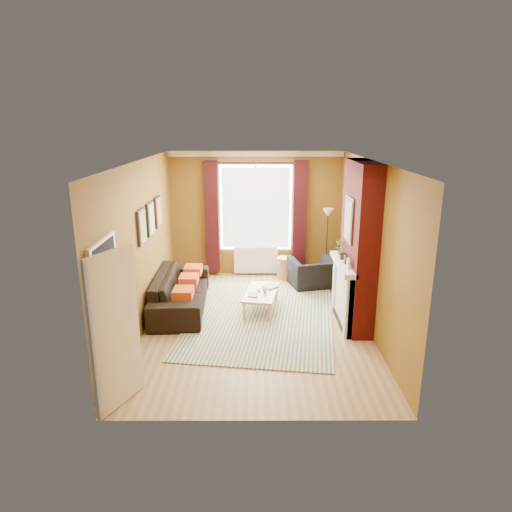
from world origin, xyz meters
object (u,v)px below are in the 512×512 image
Objects in this scene: coffee_table at (261,293)px; wicker_stool at (286,268)px; sofa at (181,291)px; armchair at (313,273)px; floor_lamp at (328,224)px.

coffee_table is 1.92m from wicker_stool.
coffee_table is at bearing -96.61° from sofa.
sofa reaches higher than armchair.
coffee_table is (1.51, -0.12, -0.01)m from sofa.
coffee_table is at bearing -107.50° from wicker_stool.
armchair reaches higher than wicker_stool.
sofa reaches higher than coffee_table.
sofa is at bearing -151.95° from floor_lamp.
sofa is at bearing -174.36° from coffee_table.
floor_lamp is (0.88, -0.14, 1.03)m from wicker_stool.
armchair is 1.10m from floor_lamp.
floor_lamp is at bearing -8.82° from wicker_stool.
floor_lamp is at bearing -141.02° from armchair.
armchair is at bearing 58.53° from coffee_table.
armchair is at bearing -68.50° from sofa.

